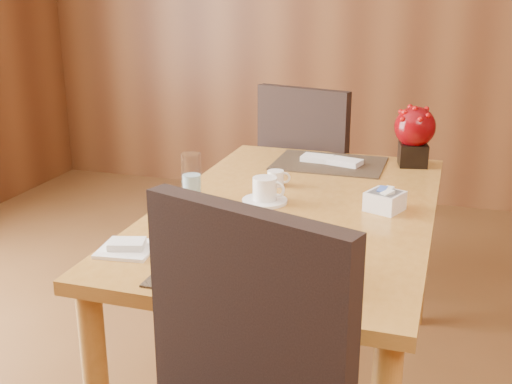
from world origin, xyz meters
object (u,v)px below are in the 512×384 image
(soup_setting, at_px, (259,255))
(berry_decor, at_px, (414,132))
(sugar_caddy, at_px, (385,201))
(bread_plate, at_px, (127,249))
(dining_table, at_px, (297,232))
(far_chair, at_px, (313,176))
(water_glass, at_px, (191,176))
(creamer_jug, at_px, (276,178))
(coffee_cup, at_px, (265,192))

(soup_setting, xyz_separation_m, berry_decor, (0.30, 1.18, 0.09))
(soup_setting, bearing_deg, sugar_caddy, 56.16)
(bread_plate, bearing_deg, soup_setting, -3.66)
(dining_table, xyz_separation_m, far_chair, (-0.15, 0.93, -0.08))
(soup_setting, distance_m, far_chair, 1.50)
(water_glass, relative_size, far_chair, 0.16)
(dining_table, xyz_separation_m, bread_plate, (-0.36, -0.52, 0.10))
(sugar_caddy, bearing_deg, dining_table, -171.59)
(dining_table, bearing_deg, water_glass, -174.23)
(water_glass, height_order, creamer_jug, water_glass)
(soup_setting, height_order, coffee_cup, soup_setting)
(creamer_jug, xyz_separation_m, sugar_caddy, (0.42, -0.15, 0.00))
(creamer_jug, distance_m, bread_plate, 0.75)
(soup_setting, distance_m, sugar_caddy, 0.64)
(creamer_jug, height_order, berry_decor, berry_decor)
(dining_table, height_order, creamer_jug, creamer_jug)
(berry_decor, bearing_deg, far_chair, 148.18)
(soup_setting, relative_size, coffee_cup, 1.88)
(coffee_cup, xyz_separation_m, berry_decor, (0.45, 0.63, 0.10))
(berry_decor, height_order, far_chair, far_chair)
(soup_setting, xyz_separation_m, water_glass, (-0.40, 0.51, 0.03))
(sugar_caddy, bearing_deg, bread_plate, -139.32)
(creamer_jug, bearing_deg, far_chair, 76.96)
(far_chair, bearing_deg, coffee_cup, 106.94)
(dining_table, distance_m, bread_plate, 0.64)
(dining_table, bearing_deg, sugar_caddy, 8.41)
(bread_plate, distance_m, far_chair, 1.48)
(soup_setting, bearing_deg, bread_plate, 166.05)
(creamer_jug, bearing_deg, water_glass, -149.78)
(coffee_cup, height_order, sugar_caddy, coffee_cup)
(water_glass, relative_size, berry_decor, 0.66)
(bread_plate, bearing_deg, far_chair, 81.52)
(coffee_cup, height_order, far_chair, far_chair)
(coffee_cup, distance_m, bread_plate, 0.58)
(creamer_jug, relative_size, bread_plate, 0.53)
(soup_setting, bearing_deg, dining_table, 83.06)
(berry_decor, bearing_deg, sugar_caddy, -94.19)
(creamer_jug, height_order, sugar_caddy, sugar_caddy)
(bread_plate, bearing_deg, coffee_cup, 64.37)
(bread_plate, bearing_deg, water_glass, 90.63)
(water_glass, height_order, far_chair, far_chair)
(soup_setting, relative_size, far_chair, 0.29)
(dining_table, xyz_separation_m, sugar_caddy, (0.29, 0.04, 0.13))
(soup_setting, bearing_deg, creamer_jug, 92.26)
(dining_table, bearing_deg, bread_plate, -125.17)
(soup_setting, xyz_separation_m, coffee_cup, (-0.15, 0.54, -0.01))
(coffee_cup, xyz_separation_m, bread_plate, (-0.25, -0.52, -0.03))
(dining_table, bearing_deg, creamer_jug, 124.13)
(dining_table, relative_size, far_chair, 1.47)
(dining_table, distance_m, creamer_jug, 0.27)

